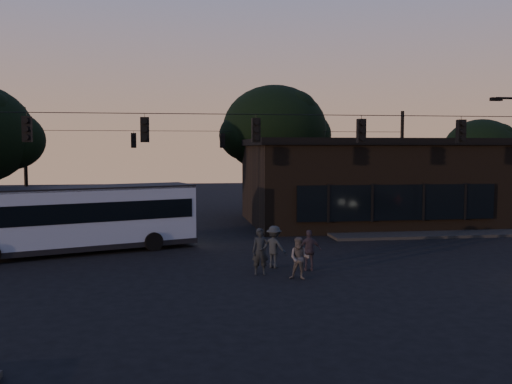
{
  "coord_description": "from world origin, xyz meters",
  "views": [
    {
      "loc": [
        -3.41,
        -19.3,
        4.79
      ],
      "look_at": [
        0.0,
        4.0,
        3.0
      ],
      "focal_mm": 40.0,
      "sensor_mm": 36.0,
      "label": 1
    }
  ],
  "objects": [
    {
      "name": "tree_behind",
      "position": [
        4.0,
        22.0,
        6.19
      ],
      "size": [
        7.6,
        7.6,
        9.43
      ],
      "color": "black",
      "rests_on": "ground"
    },
    {
      "name": "signal_rig_near",
      "position": [
        0.0,
        4.0,
        4.45
      ],
      "size": [
        26.24,
        0.3,
        7.5
      ],
      "color": "black",
      "rests_on": "ground"
    },
    {
      "name": "tree_right",
      "position": [
        18.0,
        18.0,
        4.63
      ],
      "size": [
        5.2,
        5.2,
        6.86
      ],
      "color": "black",
      "rests_on": "ground"
    },
    {
      "name": "sidewalk_far_right",
      "position": [
        12.0,
        14.0,
        0.07
      ],
      "size": [
        14.0,
        10.0,
        0.15
      ],
      "primitive_type": "cube",
      "color": "black",
      "rests_on": "ground"
    },
    {
      "name": "ground",
      "position": [
        0.0,
        0.0,
        0.0
      ],
      "size": [
        120.0,
        120.0,
        0.0
      ],
      "primitive_type": "plane",
      "color": "black",
      "rests_on": "ground"
    },
    {
      "name": "pedestrian_d",
      "position": [
        0.6,
        3.04,
        0.85
      ],
      "size": [
        1.24,
        1.2,
        1.7
      ],
      "primitive_type": "imported",
      "rotation": [
        0.0,
        0.0,
        2.42
      ],
      "color": "black",
      "rests_on": "ground"
    },
    {
      "name": "building",
      "position": [
        9.0,
        15.97,
        2.71
      ],
      "size": [
        15.4,
        10.41,
        5.4
      ],
      "color": "black",
      "rests_on": "ground"
    },
    {
      "name": "signal_rig_far",
      "position": [
        0.0,
        20.0,
        4.2
      ],
      "size": [
        26.24,
        0.3,
        7.5
      ],
      "color": "black",
      "rests_on": "ground"
    },
    {
      "name": "pedestrian_c",
      "position": [
        1.88,
        2.3,
        0.81
      ],
      "size": [
        0.97,
        0.45,
        1.61
      ],
      "primitive_type": "imported",
      "rotation": [
        0.0,
        0.0,
        3.08
      ],
      "color": "#2B242C",
      "rests_on": "ground"
    },
    {
      "name": "pedestrian_a",
      "position": [
        -0.14,
        1.9,
        0.89
      ],
      "size": [
        0.68,
        0.48,
        1.78
      ],
      "primitive_type": "imported",
      "rotation": [
        0.0,
        0.0,
        -0.09
      ],
      "color": "black",
      "rests_on": "ground"
    },
    {
      "name": "pedestrian_b",
      "position": [
        1.16,
        0.89,
        0.78
      ],
      "size": [
        0.91,
        0.82,
        1.56
      ],
      "primitive_type": "imported",
      "rotation": [
        0.0,
        0.0,
        -0.35
      ],
      "color": "#484441",
      "rests_on": "ground"
    },
    {
      "name": "bus",
      "position": [
        -7.79,
        7.64,
        1.72
      ],
      "size": [
        11.06,
        6.06,
        3.06
      ],
      "rotation": [
        0.0,
        0.0,
        0.35
      ],
      "color": "#818DA5",
      "rests_on": "ground"
    }
  ]
}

